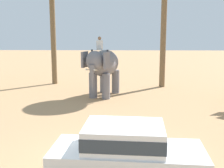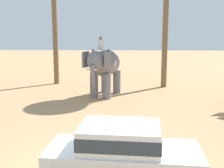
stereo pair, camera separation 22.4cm
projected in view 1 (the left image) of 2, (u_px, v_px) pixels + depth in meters
name	position (u px, v px, depth m)	size (l,w,h in m)	color
car_sedan_foreground	(126.00, 152.00, 7.61)	(4.21, 2.09, 1.70)	white
elephant_with_mahout	(103.00, 66.00, 18.30)	(2.58, 4.02, 3.88)	slate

